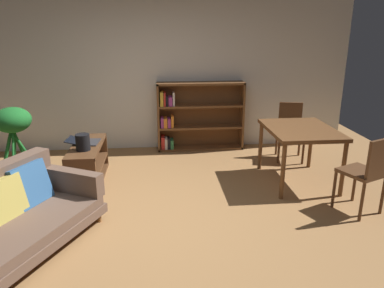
# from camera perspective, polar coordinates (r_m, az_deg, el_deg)

# --- Properties ---
(ground_plane) EXTENTS (8.16, 8.16, 0.00)m
(ground_plane) POSITION_cam_1_polar(r_m,az_deg,el_deg) (4.19, -5.99, -11.85)
(ground_plane) COLOR #9E7042
(back_wall_panel) EXTENTS (6.80, 0.10, 2.70)m
(back_wall_panel) POSITION_cam_1_polar(r_m,az_deg,el_deg) (6.38, -6.24, 11.26)
(back_wall_panel) COLOR silver
(back_wall_panel) RESTS_ON ground_plane
(media_console) EXTENTS (0.39, 1.14, 0.52)m
(media_console) POSITION_cam_1_polar(r_m,az_deg,el_deg) (5.31, -15.78, -2.91)
(media_console) COLOR #56351E
(media_console) RESTS_ON ground_plane
(open_laptop) EXTENTS (0.46, 0.36, 0.07)m
(open_laptop) POSITION_cam_1_polar(r_m,az_deg,el_deg) (5.32, -16.27, 0.37)
(open_laptop) COLOR #333338
(open_laptop) RESTS_ON media_console
(desk_speaker) EXTENTS (0.18, 0.18, 0.21)m
(desk_speaker) POSITION_cam_1_polar(r_m,az_deg,el_deg) (4.99, -16.56, 0.27)
(desk_speaker) COLOR black
(desk_speaker) RESTS_ON media_console
(potted_floor_plant) EXTENTS (0.50, 0.54, 1.01)m
(potted_floor_plant) POSITION_cam_1_polar(r_m,az_deg,el_deg) (5.69, -25.85, 1.64)
(potted_floor_plant) COLOR brown
(potted_floor_plant) RESTS_ON ground_plane
(dining_table) EXTENTS (0.87, 1.12, 0.77)m
(dining_table) POSITION_cam_1_polar(r_m,az_deg,el_deg) (5.14, 16.43, 1.48)
(dining_table) COLOR brown
(dining_table) RESTS_ON ground_plane
(dining_chair_near) EXTENTS (0.53, 0.54, 0.92)m
(dining_chair_near) POSITION_cam_1_polar(r_m,az_deg,el_deg) (4.56, 25.49, -3.73)
(dining_chair_near) COLOR #56351E
(dining_chair_near) RESTS_ON ground_plane
(dining_chair_far) EXTENTS (0.50, 0.52, 0.90)m
(dining_chair_far) POSITION_cam_1_polar(r_m,az_deg,el_deg) (6.12, 14.99, 2.48)
(dining_chair_far) COLOR #56351E
(dining_chair_far) RESTS_ON ground_plane
(bookshelf) EXTENTS (1.49, 0.29, 1.17)m
(bookshelf) POSITION_cam_1_polar(r_m,az_deg,el_deg) (6.39, 0.55, 4.32)
(bookshelf) COLOR brown
(bookshelf) RESTS_ON ground_plane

